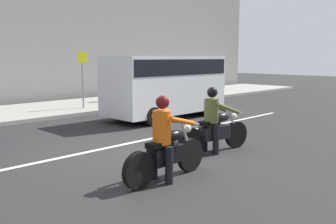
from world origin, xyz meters
name	(u,v)px	position (x,y,z in m)	size (l,w,h in m)	color
ground_plane	(134,154)	(0.00, 0.00, 0.00)	(80.00, 80.00, 0.00)	#282828
sidewalk_slab	(3,114)	(0.00, 8.00, 0.07)	(40.00, 4.40, 0.14)	#99968E
lane_marking_stripe	(86,152)	(-0.76, 0.90, 0.00)	(18.00, 0.14, 0.01)	silver
motorcycle_with_rider_orange_stripe	(166,146)	(-0.77, -1.87, 0.65)	(2.08, 0.70, 1.60)	black
motorcycle_with_rider_olive	(214,126)	(1.49, -1.25, 0.65)	(2.14, 0.75, 1.59)	black
parked_van_white	(166,82)	(4.23, 3.18, 1.35)	(4.82, 1.96, 2.33)	silver
street_sign_post	(83,74)	(2.97, 6.93, 1.59)	(0.44, 0.08, 2.39)	gray
pedestrian_bystander	(117,81)	(5.56, 7.98, 1.13)	(0.34, 0.34, 1.69)	black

